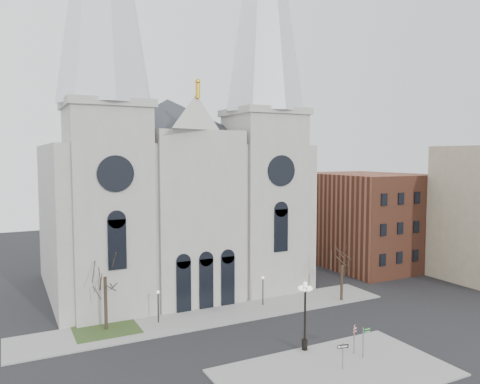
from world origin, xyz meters
name	(u,v)px	position (x,y,z in m)	size (l,w,h in m)	color
ground	(269,356)	(0.00, 0.00, 0.00)	(160.00, 160.00, 0.00)	black
sidewalk_near	(335,373)	(3.00, -5.00, 0.07)	(18.00, 10.00, 0.14)	gray
sidewalk_far	(215,315)	(0.00, 11.00, 0.07)	(40.00, 6.00, 0.14)	gray
grass_patch	(106,330)	(-11.00, 12.00, 0.09)	(6.00, 5.00, 0.18)	#31491F
cathedral	(176,142)	(0.00, 22.86, 18.48)	(33.00, 26.66, 54.00)	#A09D94
bg_building_brick	(365,219)	(30.00, 22.00, 7.00)	(14.00, 18.00, 14.00)	brown
tree_left	(105,274)	(-11.00, 12.00, 5.58)	(3.20, 3.20, 7.50)	black
tree_right	(342,263)	(15.00, 9.00, 4.47)	(3.20, 3.20, 6.00)	black
ped_lamp_left	(158,301)	(-6.00, 11.50, 2.33)	(0.32, 0.32, 3.26)	black
ped_lamp_right	(263,286)	(6.00, 11.50, 2.33)	(0.32, 0.32, 3.26)	black
stop_sign	(354,333)	(6.57, -2.98, 1.90)	(0.85, 0.31, 2.46)	slate
globe_lamp	(305,307)	(3.27, -0.50, 3.88)	(1.35, 1.35, 5.96)	black
one_way_sign	(343,351)	(3.79, -4.89, 1.56)	(0.89, 0.27, 2.09)	slate
street_name_sign	(364,340)	(6.76, -3.95, 1.60)	(0.80, 0.10, 2.50)	slate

